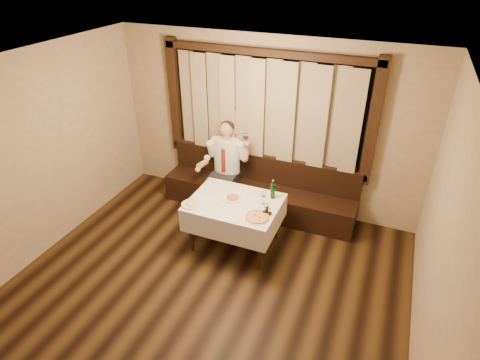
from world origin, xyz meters
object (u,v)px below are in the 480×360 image
at_px(banquette, 259,193).
at_px(pasta_red, 233,196).
at_px(dining_table, 235,208).
at_px(cruet_caddy, 267,211).
at_px(green_bottle, 273,190).
at_px(pizza, 257,217).
at_px(seated_man, 225,160).
at_px(pasta_cream, 191,203).

height_order(banquette, pasta_red, banquette).
xyz_separation_m(dining_table, cruet_caddy, (0.52, -0.11, 0.15)).
height_order(green_bottle, cruet_caddy, green_bottle).
height_order(dining_table, pizza, pizza).
height_order(dining_table, seated_man, seated_man).
distance_m(banquette, pizza, 1.41).
xyz_separation_m(banquette, dining_table, (0.00, -1.02, 0.34)).
distance_m(cruet_caddy, seated_man, 1.50).
xyz_separation_m(pasta_cream, green_bottle, (0.99, 0.60, 0.09)).
height_order(pizza, seated_man, seated_man).
height_order(pasta_cream, cruet_caddy, cruet_caddy).
xyz_separation_m(pasta_red, pasta_cream, (-0.47, -0.36, -0.00)).
relative_size(dining_table, pasta_cream, 4.78).
bearing_deg(pasta_cream, dining_table, 29.86).
relative_size(pasta_cream, seated_man, 0.18).
bearing_deg(cruet_caddy, pasta_cream, -158.08).
bearing_deg(pasta_red, cruet_caddy, -16.63).
bearing_deg(pasta_cream, green_bottle, 31.26).
bearing_deg(pasta_red, green_bottle, 24.69).
height_order(dining_table, pasta_red, pasta_red).
distance_m(pizza, green_bottle, 0.55).
relative_size(dining_table, pasta_red, 4.42).
height_order(banquette, cruet_caddy, banquette).
relative_size(pasta_red, seated_man, 0.19).
relative_size(cruet_caddy, seated_man, 0.08).
xyz_separation_m(pasta_red, cruet_caddy, (0.58, -0.17, 0.00)).
height_order(pasta_cream, seated_man, seated_man).
relative_size(green_bottle, seated_man, 0.20).
bearing_deg(dining_table, green_bottle, 32.82).
xyz_separation_m(pizza, pasta_cream, (-0.96, -0.06, 0.02)).
xyz_separation_m(dining_table, seated_man, (-0.56, 0.93, 0.20)).
xyz_separation_m(banquette, seated_man, (-0.56, -0.09, 0.54)).
distance_m(banquette, pasta_cream, 1.51).
distance_m(dining_table, pasta_red, 0.17).
xyz_separation_m(dining_table, pasta_cream, (-0.53, -0.30, 0.14)).
relative_size(pasta_red, green_bottle, 0.99).
distance_m(pizza, seated_man, 1.54).
relative_size(banquette, seated_man, 2.15).
bearing_deg(dining_table, cruet_caddy, -12.15).
bearing_deg(pasta_cream, banquette, 68.24).
distance_m(pasta_cream, seated_man, 1.24).
distance_m(pasta_cream, green_bottle, 1.16).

